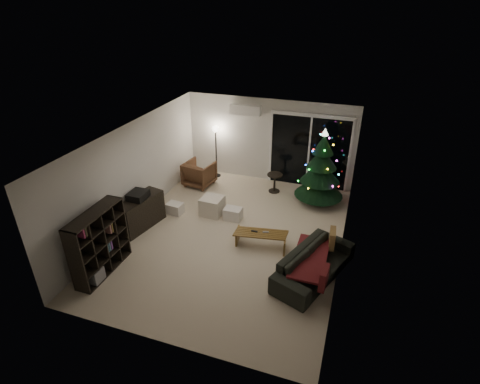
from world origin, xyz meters
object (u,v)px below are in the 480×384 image
at_px(bookshelf, 92,241).
at_px(media_cabinet, 140,212).
at_px(christmas_tree, 321,167).
at_px(sofa, 314,264).
at_px(coffee_table, 261,240).
at_px(armchair, 199,174).

distance_m(bookshelf, media_cabinet, 1.74).
height_order(media_cabinet, christmas_tree, christmas_tree).
distance_m(sofa, coffee_table, 1.44).
height_order(media_cabinet, sofa, media_cabinet).
bearing_deg(media_cabinet, coffee_table, 14.24).
bearing_deg(media_cabinet, christmas_tree, 45.17).
relative_size(armchair, christmas_tree, 0.38).
bearing_deg(bookshelf, media_cabinet, 108.15).
distance_m(sofa, christmas_tree, 3.20).
bearing_deg(sofa, christmas_tree, 27.86).
relative_size(sofa, coffee_table, 1.77).
relative_size(armchair, coffee_table, 0.69).
xyz_separation_m(bookshelf, armchair, (0.42, 4.25, -0.33)).
xyz_separation_m(armchair, sofa, (3.88, -3.02, -0.07)).
xyz_separation_m(bookshelf, coffee_table, (3.00, 1.85, -0.52)).
distance_m(media_cabinet, coffee_table, 3.02).
xyz_separation_m(sofa, coffee_table, (-1.30, 0.62, -0.12)).
relative_size(media_cabinet, armchair, 1.55).
bearing_deg(christmas_tree, armchair, -178.86).
bearing_deg(bookshelf, armchair, 102.53).
xyz_separation_m(bookshelf, sofa, (4.30, 1.23, -0.40)).
height_order(armchair, christmas_tree, christmas_tree).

